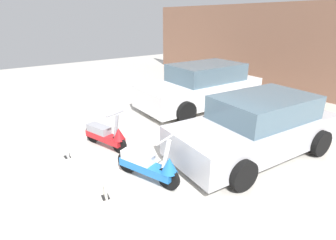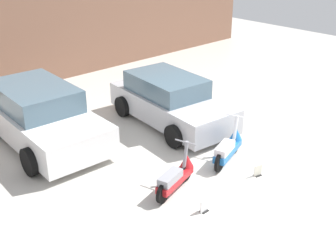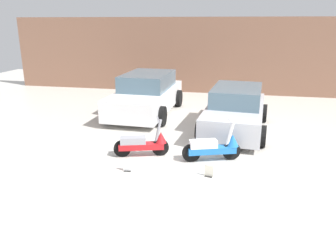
% 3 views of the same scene
% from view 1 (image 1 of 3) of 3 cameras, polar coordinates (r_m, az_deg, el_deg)
% --- Properties ---
extents(ground_plane, '(28.00, 28.00, 0.00)m').
position_cam_1_polar(ground_plane, '(5.00, -15.56, -13.99)').
color(ground_plane, beige).
extents(wall_back, '(19.60, 0.12, 3.37)m').
position_cam_1_polar(wall_back, '(10.75, 32.32, 12.15)').
color(wall_back, '#845B47').
rests_on(wall_back, ground_plane).
extents(scooter_front_left, '(1.31, 0.63, 0.94)m').
position_cam_1_polar(scooter_front_left, '(6.15, -13.25, -3.16)').
color(scooter_front_left, black).
rests_on(scooter_front_left, ground_plane).
extents(scooter_front_right, '(1.35, 0.69, 0.98)m').
position_cam_1_polar(scooter_front_right, '(4.82, -4.09, -9.68)').
color(scooter_front_right, black).
rests_on(scooter_front_right, ground_plane).
extents(car_rear_left, '(2.14, 4.23, 1.42)m').
position_cam_1_polar(car_rear_left, '(8.85, 7.27, 7.21)').
color(car_rear_left, white).
rests_on(car_rear_left, ground_plane).
extents(car_rear_center, '(2.11, 3.93, 1.29)m').
position_cam_1_polar(car_rear_center, '(5.99, 18.68, -1.45)').
color(car_rear_center, '#B7B7BC').
rests_on(car_rear_center, ground_plane).
extents(placard_near_left_scooter, '(0.20, 0.12, 0.26)m').
position_cam_1_polar(placard_near_left_scooter, '(6.11, -21.20, -6.59)').
color(placard_near_left_scooter, black).
rests_on(placard_near_left_scooter, ground_plane).
extents(placard_near_right_scooter, '(0.20, 0.15, 0.26)m').
position_cam_1_polar(placard_near_right_scooter, '(4.66, -13.57, -14.96)').
color(placard_near_right_scooter, black).
rests_on(placard_near_right_scooter, ground_plane).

